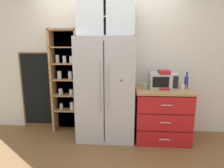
{
  "coord_description": "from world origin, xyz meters",
  "views": [
    {
      "loc": [
        0.33,
        -3.06,
        1.58
      ],
      "look_at": [
        0.1,
        0.03,
        0.95
      ],
      "focal_mm": 30.12,
      "sensor_mm": 36.0,
      "label": 1
    }
  ],
  "objects": [
    {
      "name": "mug_sage",
      "position": [
        0.65,
        -0.01,
        0.93
      ],
      "size": [
        0.12,
        0.08,
        0.09
      ],
      "color": "#8CA37F",
      "rests_on": "counter_cabinet"
    },
    {
      "name": "coffee_maker",
      "position": [
        0.95,
        0.04,
        1.04
      ],
      "size": [
        0.17,
        0.2,
        0.31
      ],
      "color": "red",
      "rests_on": "counter_cabinet"
    },
    {
      "name": "mug_cream",
      "position": [
        1.25,
        0.0,
        0.93
      ],
      "size": [
        0.11,
        0.08,
        0.09
      ],
      "color": "silver",
      "rests_on": "counter_cabinet"
    },
    {
      "name": "refrigerator",
      "position": [
        0.0,
        0.03,
        0.86
      ],
      "size": [
        0.95,
        0.66,
        1.73
      ],
      "color": "#B7BABF",
      "rests_on": "ground"
    },
    {
      "name": "wall_back_cream",
      "position": [
        0.0,
        0.4,
        1.27
      ],
      "size": [
        5.13,
        0.1,
        2.55
      ],
      "primitive_type": "cube",
      "color": "silver",
      "rests_on": "ground"
    },
    {
      "name": "microwave",
      "position": [
        0.95,
        0.08,
        1.02
      ],
      "size": [
        0.44,
        0.33,
        0.26
      ],
      "color": "#B7BABF",
      "rests_on": "counter_cabinet"
    },
    {
      "name": "chalkboard_menu",
      "position": [
        -1.36,
        0.33,
        0.74
      ],
      "size": [
        0.6,
        0.04,
        1.46
      ],
      "color": "brown",
      "rests_on": "ground"
    },
    {
      "name": "pantry_shelf_column",
      "position": [
        -0.77,
        0.29,
        0.97
      ],
      "size": [
        0.55,
        0.27,
        1.89
      ],
      "color": "brown",
      "rests_on": "ground"
    },
    {
      "name": "upper_cabinet",
      "position": [
        0.0,
        0.08,
        2.02
      ],
      "size": [
        0.91,
        0.32,
        0.58
      ],
      "color": "silver",
      "rests_on": "refrigerator"
    },
    {
      "name": "counter_cabinet",
      "position": [
        0.95,
        0.03,
        0.44
      ],
      "size": [
        0.9,
        0.67,
        0.89
      ],
      "color": "red",
      "rests_on": "ground"
    },
    {
      "name": "ground_plane",
      "position": [
        0.0,
        0.0,
        0.0
      ],
      "size": [
        10.84,
        10.84,
        0.0
      ],
      "primitive_type": "plane",
      "color": "brown"
    },
    {
      "name": "bottle_cobalt",
      "position": [
        1.34,
        0.1,
        1.01
      ],
      "size": [
        0.07,
        0.07,
        0.28
      ],
      "color": "navy",
      "rests_on": "counter_cabinet"
    }
  ]
}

